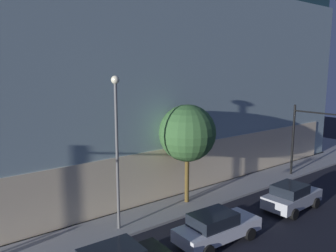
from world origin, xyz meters
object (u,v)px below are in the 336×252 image
modern_building (130,74)px  car_silver (292,196)px  traffic_light_far_corner (315,130)px  sidewalk_tree (187,133)px  car_white (216,227)px  street_lamp_sidewalk (117,136)px

modern_building → car_silver: modern_building is taller
traffic_light_far_corner → sidewalk_tree: size_ratio=0.90×
sidewalk_tree → car_silver: bearing=-45.7°
car_white → car_silver: car_silver is taller
modern_building → traffic_light_far_corner: modern_building is taller
street_lamp_sidewalk → sidewalk_tree: 5.54m
sidewalk_tree → car_white: 6.54m
street_lamp_sidewalk → car_silver: size_ratio=1.93×
modern_building → car_white: bearing=-106.8°
modern_building → sidewalk_tree: modern_building is taller
modern_building → street_lamp_sidewalk: modern_building is taller
car_silver → car_white: bearing=179.7°
traffic_light_far_corner → sidewalk_tree: sidewalk_tree is taller
traffic_light_far_corner → car_silver: traffic_light_far_corner is taller
modern_building → car_silver: 18.04m
traffic_light_far_corner → car_white: (-13.06, -2.14, -3.29)m
car_silver → sidewalk_tree: bearing=134.3°
street_lamp_sidewalk → traffic_light_far_corner: bearing=-7.1°
street_lamp_sidewalk → car_silver: street_lamp_sidewalk is taller
sidewalk_tree → traffic_light_far_corner: bearing=-13.4°
modern_building → sidewalk_tree: bearing=-103.7°
traffic_light_far_corner → street_lamp_sidewalk: bearing=172.9°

